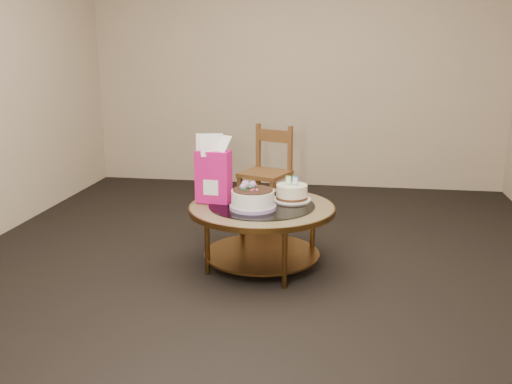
% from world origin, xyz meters
% --- Properties ---
extents(ground, '(5.00, 5.00, 0.00)m').
position_xyz_m(ground, '(0.00, 0.00, 0.00)').
color(ground, black).
rests_on(ground, ground).
extents(room_walls, '(4.52, 5.02, 2.61)m').
position_xyz_m(room_walls, '(0.00, 0.00, 1.54)').
color(room_walls, '#C5B095').
rests_on(room_walls, ground).
extents(coffee_table, '(1.02, 1.02, 0.46)m').
position_xyz_m(coffee_table, '(0.00, -0.00, 0.38)').
color(coffee_table, brown).
rests_on(coffee_table, ground).
extents(decorated_cake, '(0.32, 0.32, 0.18)m').
position_xyz_m(decorated_cake, '(-0.05, -0.10, 0.52)').
color(decorated_cake, '#A987BF').
rests_on(decorated_cake, coffee_table).
extents(cream_cake, '(0.28, 0.28, 0.18)m').
position_xyz_m(cream_cake, '(0.19, 0.16, 0.51)').
color(cream_cake, white).
rests_on(cream_cake, coffee_table).
extents(gift_bag, '(0.25, 0.19, 0.47)m').
position_xyz_m(gift_bag, '(-0.35, 0.03, 0.69)').
color(gift_bag, '#EC1681').
rests_on(gift_bag, coffee_table).
extents(pillar_candle, '(0.12, 0.12, 0.09)m').
position_xyz_m(pillar_candle, '(-0.11, 0.27, 0.49)').
color(pillar_candle, tan).
rests_on(pillar_candle, coffee_table).
extents(dining_chair, '(0.50, 0.50, 0.83)m').
position_xyz_m(dining_chair, '(-0.13, 1.20, 0.42)').
color(dining_chair, brown).
rests_on(dining_chair, ground).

